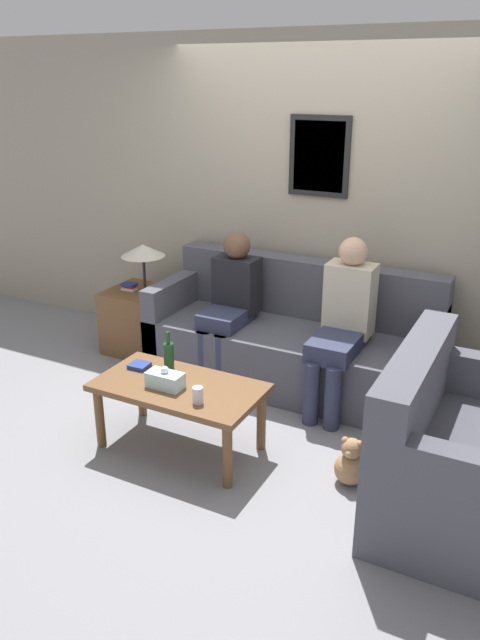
{
  "coord_description": "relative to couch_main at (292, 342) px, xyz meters",
  "views": [
    {
      "loc": [
        1.7,
        -3.65,
        2.28
      ],
      "look_at": [
        -0.13,
        -0.13,
        0.71
      ],
      "focal_mm": 35.0,
      "sensor_mm": 36.0,
      "label": 1
    }
  ],
  "objects": [
    {
      "name": "person_left",
      "position": [
        -0.48,
        -0.14,
        0.32
      ],
      "size": [
        0.34,
        0.57,
        1.15
      ],
      "color": "#2D334C",
      "rests_on": "ground_plane"
    },
    {
      "name": "book_stack",
      "position": [
        -0.62,
        -1.14,
        0.15
      ],
      "size": [
        0.13,
        0.12,
        0.03
      ],
      "color": "navy",
      "rests_on": "coffee_table"
    },
    {
      "name": "couch_side",
      "position": [
        1.43,
        -1.05,
        0.0
      ],
      "size": [
        0.85,
        1.25,
        0.93
      ],
      "rotation": [
        0.0,
        0.0,
        1.57
      ],
      "color": "#4C4C56",
      "rests_on": "ground_plane"
    },
    {
      "name": "coffee_table",
      "position": [
        -0.26,
        -1.23,
        0.07
      ],
      "size": [
        1.06,
        0.58,
        0.46
      ],
      "color": "brown",
      "rests_on": "ground_plane"
    },
    {
      "name": "teddy_bear",
      "position": [
        0.84,
        -1.09,
        -0.19
      ],
      "size": [
        0.19,
        0.19,
        0.3
      ],
      "color": "#A87A51",
      "rests_on": "ground_plane"
    },
    {
      "name": "wall_back",
      "position": [
        0.0,
        0.45,
        0.98
      ],
      "size": [
        9.0,
        0.08,
        2.6
      ],
      "color": "#9E937F",
      "rests_on": "ground_plane"
    },
    {
      "name": "wine_bottle",
      "position": [
        -0.42,
        -1.09,
        0.24
      ],
      "size": [
        0.07,
        0.07,
        0.28
      ],
      "color": "#19421E",
      "rests_on": "coffee_table"
    },
    {
      "name": "ground_plane",
      "position": [
        0.0,
        -0.51,
        -0.33
      ],
      "size": [
        16.0,
        16.0,
        0.0
      ],
      "primitive_type": "plane",
      "color": "gray"
    },
    {
      "name": "drinking_glass",
      "position": [
        -0.03,
        -1.37,
        0.18
      ],
      "size": [
        0.07,
        0.07,
        0.1
      ],
      "color": "silver",
      "rests_on": "coffee_table"
    },
    {
      "name": "side_table_with_lamp",
      "position": [
        -1.4,
        -0.07,
        0.0
      ],
      "size": [
        0.53,
        0.53,
        0.96
      ],
      "color": "brown",
      "rests_on": "ground_plane"
    },
    {
      "name": "tissue_box",
      "position": [
        -0.31,
        -1.3,
        0.19
      ],
      "size": [
        0.23,
        0.12,
        0.14
      ],
      "color": "silver",
      "rests_on": "coffee_table"
    },
    {
      "name": "person_right",
      "position": [
        0.46,
        -0.19,
        0.34
      ],
      "size": [
        0.34,
        0.66,
        1.23
      ],
      "color": "#2D334C",
      "rests_on": "ground_plane"
    },
    {
      "name": "couch_main",
      "position": [
        0.0,
        0.0,
        0.0
      ],
      "size": [
        2.2,
        0.85,
        0.93
      ],
      "color": "#4C4C56",
      "rests_on": "ground_plane"
    }
  ]
}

